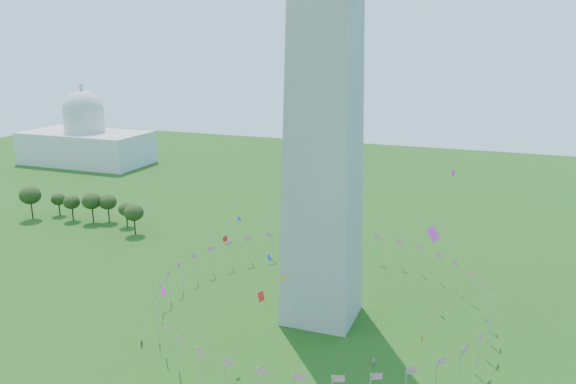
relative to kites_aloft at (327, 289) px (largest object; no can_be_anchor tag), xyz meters
The scene contains 4 objects.
flag_ring 31.25m from the kites_aloft, 109.08° to the left, with size 80.24×80.24×9.00m.
capitol_building 244.88m from the kites_aloft, 140.49° to the left, with size 70.00×35.00×46.00m, color beige, non-canonical shape.
kites_aloft is the anchor object (origin of this frame).
tree_line_west 134.27m from the kites_aloft, 150.38° to the left, with size 55.97×15.67×12.73m.
Camera 1 is at (37.36, -72.84, 66.21)m, focal length 35.00 mm.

